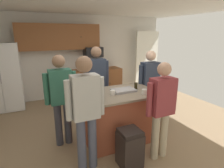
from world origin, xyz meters
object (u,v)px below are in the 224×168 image
Objects in this scene: person_guest_right at (149,82)px; glass_pilsner at (136,86)px; mug_blue_stoneware at (144,92)px; trash_bin at (130,148)px; person_guest_left at (162,105)px; person_elder_center at (97,80)px; kitchen_island at (118,116)px; refrigerator at (2,77)px; microwave_over_range at (93,52)px; person_guest_by_door at (61,95)px; mug_ceramic_white at (113,93)px; person_host_foreground at (86,107)px; serving_tray at (124,90)px.

person_guest_right is 0.66m from glass_pilsner.
trash_bin is at bearing -139.92° from mug_blue_stoneware.
person_guest_left is 0.83m from trash_bin.
person_guest_right is at bearing 44.69° from trash_bin.
glass_pilsner is at bearing 24.71° from person_elder_center.
person_guest_left is 0.83m from glass_pilsner.
kitchen_island is at bearing -0.00° from person_elder_center.
refrigerator is 3.84m from person_guest_right.
microwave_over_range is at bearing 88.45° from glass_pilsner.
person_guest_by_door is 12.94× the size of mug_ceramic_white.
person_guest_left is 0.96× the size of person_guest_by_door.
microwave_over_range is 2.96m from kitchen_island.
person_guest_right is (1.96, 0.09, -0.01)m from person_guest_by_door.
person_host_foreground is (-0.80, -0.55, 0.52)m from kitchen_island.
person_elder_center reaches higher than kitchen_island.
person_elder_center reaches higher than microwave_over_range.
mug_blue_stoneware reaches higher than kitchen_island.
microwave_over_range is 0.32× the size of person_elder_center.
mug_blue_stoneware is at bearing -49.56° from refrigerator.
microwave_over_range is 1.27× the size of serving_tray.
person_guest_by_door is at bearing 157.37° from mug_blue_stoneware.
person_elder_center is 1.05× the size of person_guest_right.
person_elder_center is at bearing -107.15° from microwave_over_range.
person_guest_right reaches higher than glass_pilsner.
trash_bin is (-1.14, -1.13, -0.66)m from person_guest_right.
person_elder_center is at bearing -42.20° from refrigerator.
microwave_over_range is 3.09m from mug_blue_stoneware.
person_elder_center is at bearing 87.95° from trash_bin.
mug_ceramic_white is at bearing -11.62° from person_elder_center.
microwave_over_range is at bearing 82.62° from serving_tray.
person_guest_left reaches higher than glass_pilsner.
person_elder_center is 1.18m from person_guest_right.
person_guest_by_door is at bearing 164.48° from kitchen_island.
person_host_foreground is (1.33, -3.19, 0.11)m from refrigerator.
person_guest_by_door is 1.15m from serving_tray.
mug_blue_stoneware is at bearing 40.08° from trash_bin.
person_elder_center reaches higher than mug_blue_stoneware.
person_elder_center reaches higher than person_guest_by_door.
refrigerator is at bearing 128.90° from kitchen_island.
microwave_over_range is at bearing 2.60° from refrigerator.
glass_pilsner is at bearing 2.93° from serving_tray.
microwave_over_range is 0.34× the size of person_guest_right.
mug_blue_stoneware is at bearing 27.40° from person_guest_right.
mug_ceramic_white is (-0.54, 0.68, 0.08)m from person_guest_left.
person_guest_left is 0.49m from mug_blue_stoneware.
person_guest_by_door is 0.97× the size of person_host_foreground.
mug_blue_stoneware is at bearing 15.14° from person_elder_center.
person_host_foreground is at bearing -144.73° from mug_ceramic_white.
mug_blue_stoneware is 1.01m from trash_bin.
person_elder_center is 13.05× the size of mug_blue_stoneware.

